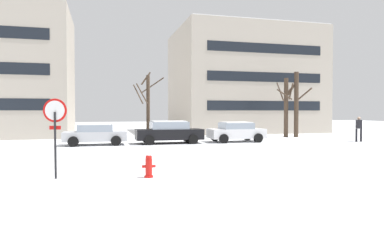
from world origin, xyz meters
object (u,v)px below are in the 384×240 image
Objects in this scene: fire_hydrant at (149,165)px; parked_car_white at (236,132)px; parked_car_silver at (95,134)px; parked_car_black at (169,132)px; pedestrian_crossing at (359,127)px; stop_sign at (55,123)px.

parked_car_white is (7.79, 11.80, 0.33)m from fire_hydrant.
parked_car_silver is 1.01× the size of parked_car_white.
parked_car_black is 13.51m from pedestrian_crossing.
stop_sign is 21.29m from pedestrian_crossing.
parked_car_white is (9.67, -0.11, 0.02)m from parked_car_silver.
parked_car_white is at bearing 56.57° from fire_hydrant.
stop_sign reaches higher than parked_car_white.
stop_sign reaches higher than parked_car_silver.
pedestrian_crossing is (16.28, 9.63, 0.65)m from fire_hydrant.
fire_hydrant is at bearing -103.98° from parked_car_black.
fire_hydrant is at bearing -123.43° from parked_car_white.
parked_car_silver is (-1.89, 11.91, 0.31)m from fire_hydrant.
parked_car_black is at bearing 170.54° from pedestrian_crossing.
parked_car_silver is at bearing 84.79° from stop_sign.
parked_car_silver is at bearing 99.00° from fire_hydrant.
stop_sign reaches higher than pedestrian_crossing.
parked_car_white is at bearing -0.67° from parked_car_silver.
parked_car_silver is 2.21× the size of pedestrian_crossing.
parked_car_silver is 4.84m from parked_car_black.
parked_car_silver is 9.67m from parked_car_white.
fire_hydrant is 0.20× the size of parked_car_white.
fire_hydrant is 12.06m from parked_car_silver.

